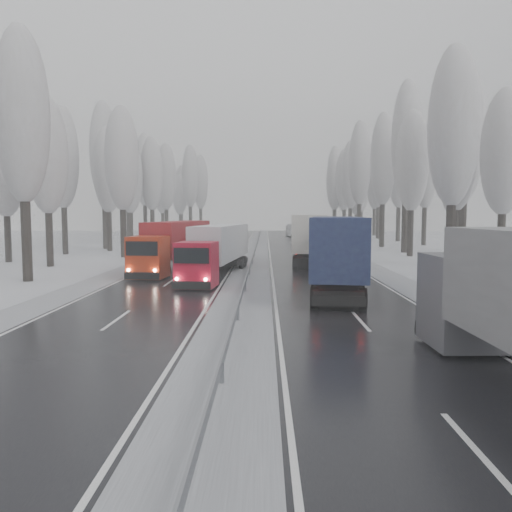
{
  "coord_description": "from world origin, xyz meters",
  "views": [
    {
      "loc": [
        1.16,
        -9.11,
        4.58
      ],
      "look_at": [
        0.64,
        19.26,
        2.2
      ],
      "focal_mm": 35.0,
      "sensor_mm": 36.0,
      "label": 1
    }
  ],
  "objects_px": {
    "truck_red_white": "(219,246)",
    "truck_cream_box": "(311,235)",
    "truck_red_red": "(176,242)",
    "truck_blue_box": "(336,247)",
    "box_truck_distant": "(294,230)"
  },
  "relations": [
    {
      "from": "truck_red_white",
      "to": "truck_cream_box",
      "type": "bearing_deg",
      "value": 59.93
    },
    {
      "from": "truck_cream_box",
      "to": "truck_red_red",
      "type": "relative_size",
      "value": 1.14
    },
    {
      "from": "truck_blue_box",
      "to": "truck_red_red",
      "type": "bearing_deg",
      "value": 143.88
    },
    {
      "from": "truck_blue_box",
      "to": "truck_cream_box",
      "type": "height_order",
      "value": "truck_cream_box"
    },
    {
      "from": "truck_blue_box",
      "to": "box_truck_distant",
      "type": "relative_size",
      "value": 2.4
    },
    {
      "from": "truck_cream_box",
      "to": "truck_red_red",
      "type": "distance_m",
      "value": 13.38
    },
    {
      "from": "truck_red_white",
      "to": "truck_red_red",
      "type": "distance_m",
      "value": 5.85
    },
    {
      "from": "box_truck_distant",
      "to": "truck_red_white",
      "type": "distance_m",
      "value": 64.25
    },
    {
      "from": "box_truck_distant",
      "to": "truck_red_white",
      "type": "relative_size",
      "value": 0.49
    },
    {
      "from": "box_truck_distant",
      "to": "truck_red_white",
      "type": "height_order",
      "value": "truck_red_white"
    },
    {
      "from": "truck_red_white",
      "to": "box_truck_distant",
      "type": "bearing_deg",
      "value": 88.0
    },
    {
      "from": "truck_cream_box",
      "to": "truck_red_white",
      "type": "bearing_deg",
      "value": -120.37
    },
    {
      "from": "truck_blue_box",
      "to": "box_truck_distant",
      "type": "xyz_separation_m",
      "value": [
        1.56,
        70.18,
        -1.25
      ]
    },
    {
      "from": "truck_red_white",
      "to": "truck_blue_box",
      "type": "bearing_deg",
      "value": -34.15
    },
    {
      "from": "truck_red_red",
      "to": "truck_cream_box",
      "type": "bearing_deg",
      "value": 34.45
    }
  ]
}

